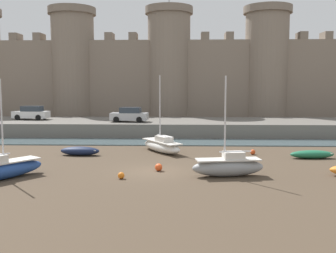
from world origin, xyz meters
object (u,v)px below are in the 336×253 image
object	(u,v)px
rowboat_midflat_left	(312,154)
car_quay_east	(130,115)
mooring_buoy_mid_mud	(121,176)
mooring_buoy_near_channel	(159,167)
mooring_buoy_near_shore	(253,152)
car_quay_centre_west	(31,113)
rowboat_near_channel_left	(80,151)
sailboat_foreground_right	(228,166)
sailboat_near_channel_right	(162,145)

from	to	relation	value
rowboat_midflat_left	car_quay_east	xyz separation A→B (m)	(-15.81, 13.28, 1.99)
mooring_buoy_mid_mud	mooring_buoy_near_channel	world-z (taller)	mooring_buoy_near_channel
car_quay_east	mooring_buoy_near_shore	bearing A→B (deg)	-45.44
mooring_buoy_near_shore	car_quay_centre_west	world-z (taller)	car_quay_centre_west
mooring_buoy_near_shore	car_quay_centre_west	distance (m)	27.62
mooring_buoy_near_shore	rowboat_near_channel_left	bearing A→B (deg)	-176.70
rowboat_midflat_left	rowboat_near_channel_left	distance (m)	18.19
rowboat_midflat_left	mooring_buoy_mid_mud	size ratio (longest dim) A/B	8.58
sailboat_foreground_right	rowboat_near_channel_left	xyz separation A→B (m)	(-11.03, 6.94, -0.27)
mooring_buoy_mid_mud	sailboat_near_channel_right	bearing A→B (deg)	78.35
sailboat_foreground_right	mooring_buoy_near_channel	distance (m)	4.60
mooring_buoy_near_shore	car_quay_east	bearing A→B (deg)	134.56
mooring_buoy_near_channel	car_quay_centre_west	bearing A→B (deg)	128.36
car_quay_centre_west	sailboat_near_channel_right	bearing A→B (deg)	-39.48
mooring_buoy_near_channel	rowboat_midflat_left	bearing A→B (deg)	22.91
sailboat_near_channel_right	rowboat_near_channel_left	size ratio (longest dim) A/B	1.98
sailboat_near_channel_right	rowboat_midflat_left	bearing A→B (deg)	-11.76
car_quay_east	mooring_buoy_near_channel	bearing A→B (deg)	-76.72
rowboat_midflat_left	car_quay_centre_west	distance (m)	32.04
mooring_buoy_near_shore	mooring_buoy_near_channel	xyz separation A→B (m)	(-7.28, -6.41, 0.04)
rowboat_near_channel_left	car_quay_east	distance (m)	12.92
sailboat_foreground_right	mooring_buoy_near_shore	world-z (taller)	sailboat_foreground_right
mooring_buoy_near_channel	car_quay_east	world-z (taller)	car_quay_east
mooring_buoy_near_channel	rowboat_near_channel_left	bearing A→B (deg)	139.85
mooring_buoy_near_shore	car_quay_centre_west	size ratio (longest dim) A/B	0.10
mooring_buoy_near_shore	car_quay_centre_west	xyz separation A→B (m)	(-23.60, 14.20, 2.11)
sailboat_near_channel_right	car_quay_centre_west	world-z (taller)	sailboat_near_channel_right
mooring_buoy_mid_mud	sailboat_foreground_right	bearing A→B (deg)	7.81
sailboat_foreground_right	car_quay_centre_west	size ratio (longest dim) A/B	1.46
mooring_buoy_mid_mud	rowboat_near_channel_left	bearing A→B (deg)	120.00
rowboat_near_channel_left	mooring_buoy_mid_mud	distance (m)	9.04
sailboat_foreground_right	rowboat_near_channel_left	distance (m)	13.03
sailboat_near_channel_right	mooring_buoy_near_shore	size ratio (longest dim) A/B	15.38
rowboat_near_channel_left	mooring_buoy_near_shore	size ratio (longest dim) A/B	7.75
sailboat_foreground_right	mooring_buoy_near_shore	bearing A→B (deg)	69.45
rowboat_midflat_left	mooring_buoy_near_channel	xyz separation A→B (m)	(-11.53, -4.87, -0.08)
car_quay_east	car_quay_centre_west	bearing A→B (deg)	168.47
sailboat_near_channel_right	mooring_buoy_mid_mud	xyz separation A→B (m)	(-1.97, -9.53, -0.37)
sailboat_near_channel_right	mooring_buoy_near_channel	size ratio (longest dim) A/B	12.97
sailboat_foreground_right	mooring_buoy_near_channel	bearing A→B (deg)	163.10
mooring_buoy_mid_mud	mooring_buoy_near_channel	size ratio (longest dim) A/B	0.81
mooring_buoy_mid_mud	car_quay_centre_west	size ratio (longest dim) A/B	0.10
mooring_buoy_near_shore	mooring_buoy_near_channel	size ratio (longest dim) A/B	0.84
rowboat_near_channel_left	mooring_buoy_near_shore	world-z (taller)	rowboat_near_channel_left
sailboat_near_channel_right	car_quay_centre_west	bearing A→B (deg)	140.52
mooring_buoy_mid_mud	mooring_buoy_near_channel	xyz separation A→B (m)	(2.13, 2.22, 0.05)
sailboat_near_channel_right	sailboat_foreground_right	size ratio (longest dim) A/B	1.04
car_quay_centre_west	mooring_buoy_mid_mud	bearing A→B (deg)	-58.15
rowboat_near_channel_left	car_quay_east	xyz separation A→B (m)	(2.36, 12.55, 1.95)
sailboat_near_channel_right	mooring_buoy_near_shore	distance (m)	7.51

